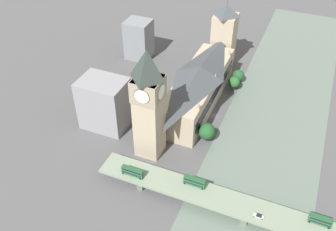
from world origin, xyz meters
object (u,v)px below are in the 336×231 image
at_px(victoria_tower, 224,36).
at_px(double_decker_bus_mid, 194,181).
at_px(parliament_hall, 199,86).
at_px(car_southbound_lead, 259,216).
at_px(clock_tower, 149,102).
at_px(double_decker_bus_lead, 132,171).
at_px(road_bridge, 247,209).
at_px(double_decker_bus_rear, 321,220).

relative_size(victoria_tower, double_decker_bus_mid, 4.54).
xyz_separation_m(parliament_hall, car_southbound_lead, (-56.15, 77.65, -7.32)).
height_order(double_decker_bus_mid, car_southbound_lead, double_decker_bus_mid).
distance_m(clock_tower, double_decker_bus_lead, 35.99).
xyz_separation_m(clock_tower, car_southbound_lead, (-66.19, 25.30, -27.81)).
xyz_separation_m(road_bridge, double_decker_bus_lead, (58.55, 3.05, 3.84)).
distance_m(clock_tower, double_decker_bus_rear, 97.30).
height_order(road_bridge, double_decker_bus_mid, double_decker_bus_mid).
bearing_deg(double_decker_bus_mid, double_decker_bus_rear, -179.19).
bearing_deg(victoria_tower, clock_tower, 84.61).
height_order(parliament_hall, double_decker_bus_rear, parliament_hall).
bearing_deg(double_decker_bus_rear, parliament_hall, -40.76).
bearing_deg(double_decker_bus_mid, parliament_hall, -72.28).
distance_m(parliament_hall, car_southbound_lead, 96.11).
bearing_deg(clock_tower, car_southbound_lead, 159.08).
bearing_deg(victoria_tower, car_southbound_lead, 113.19).
bearing_deg(victoria_tower, parliament_hall, 90.06).
bearing_deg(road_bridge, double_decker_bus_rear, -173.24).
distance_m(parliament_hall, double_decker_bus_lead, 78.03).
relative_size(clock_tower, road_bridge, 0.42).
distance_m(double_decker_bus_mid, car_southbound_lead, 33.94).
xyz_separation_m(victoria_tower, car_southbound_lead, (-56.21, 131.20, -16.54)).
height_order(victoria_tower, double_decker_bus_lead, victoria_tower).
bearing_deg(car_southbound_lead, victoria_tower, -66.81).
distance_m(parliament_hall, victoria_tower, 54.33).
height_order(double_decker_bus_lead, double_decker_bus_rear, double_decker_bus_lead).
bearing_deg(victoria_tower, double_decker_bus_mid, 100.38).
bearing_deg(parliament_hall, victoria_tower, -89.94).
height_order(parliament_hall, clock_tower, clock_tower).
bearing_deg(double_decker_bus_mid, double_decker_bus_lead, 10.87).
distance_m(road_bridge, car_southbound_lead, 6.86).
bearing_deg(victoria_tower, road_bridge, 111.53).
height_order(double_decker_bus_lead, double_decker_bus_mid, double_decker_bus_mid).
height_order(road_bridge, car_southbound_lead, car_southbound_lead).
bearing_deg(road_bridge, clock_tower, -20.02).
height_order(victoria_tower, double_decker_bus_rear, victoria_tower).
height_order(clock_tower, road_bridge, clock_tower).
height_order(double_decker_bus_rear, car_southbound_lead, double_decker_bus_rear).
bearing_deg(car_southbound_lead, clock_tower, -20.92).
xyz_separation_m(road_bridge, double_decker_bus_rear, (-31.56, -3.74, 3.72)).
bearing_deg(car_southbound_lead, double_decker_bus_rear, -164.77).
xyz_separation_m(clock_tower, double_decker_bus_lead, (-1.88, 25.07, -25.76)).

